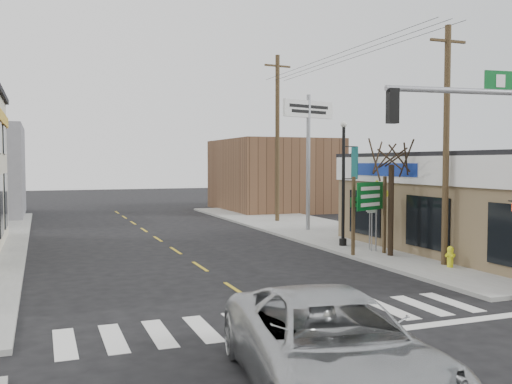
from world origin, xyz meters
name	(u,v)px	position (x,y,z in m)	size (l,w,h in m)	color
ground	(290,325)	(0.00, 0.00, 0.00)	(140.00, 140.00, 0.00)	black
sidewalk_right	(347,237)	(9.00, 13.00, 0.07)	(6.00, 38.00, 0.13)	gray
center_line	(200,266)	(0.00, 8.00, 0.01)	(0.12, 56.00, 0.01)	gold
crosswalk	(283,320)	(0.00, 0.40, 0.01)	(11.00, 2.20, 0.01)	silver
bldg_distant_right	(273,175)	(12.00, 30.00, 2.80)	(8.00, 10.00, 5.60)	brown
suv	(332,347)	(-1.05, -4.00, 0.83)	(2.75, 5.96, 1.66)	#ACAEB1
traffic_signal_pole	(509,163)	(6.47, -0.03, 3.79)	(4.85, 0.38, 6.14)	gray
guide_sign	(370,205)	(6.87, 7.54, 2.12)	(1.78, 0.14, 3.11)	#4C3A23
fire_hydrant	(450,256)	(8.00, 4.08, 0.53)	(0.23, 0.23, 0.74)	#C8CD15
ped_crossing_sign	(377,203)	(7.57, 8.12, 2.14)	(1.15, 0.08, 2.96)	gray
lamp_post	(345,174)	(7.14, 10.03, 3.31)	(0.71, 0.56, 5.48)	black
dance_center_sign	(308,129)	(8.23, 15.90, 5.60)	(3.45, 0.22, 7.34)	gray
bare_tree	(392,148)	(7.50, 6.99, 4.37)	(2.70, 2.70, 5.39)	black
shrub_front	(497,251)	(10.07, 4.04, 0.59)	(1.23, 1.23, 0.92)	#153916
shrub_back	(402,237)	(9.41, 8.93, 0.55)	(1.11, 1.11, 0.83)	black
utility_pole_near	(446,143)	(8.16, 4.59, 4.50)	(1.48, 0.22, 8.52)	#40341F
utility_pole_far	(277,136)	(8.51, 20.87, 5.43)	(1.80, 0.27, 10.33)	#493522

